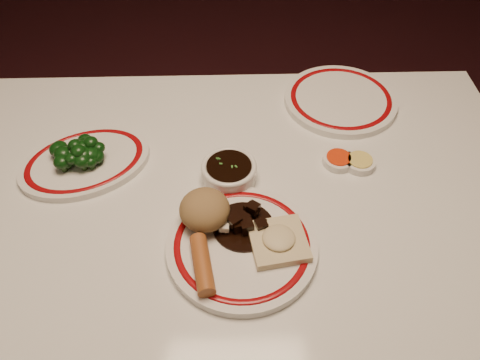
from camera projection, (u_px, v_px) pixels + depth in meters
name	position (u px, v px, depth m)	size (l,w,h in m)	color
dining_table	(235.00, 243.00, 0.94)	(1.20, 0.90, 0.75)	white
main_plate	(242.00, 246.00, 0.82)	(0.28, 0.28, 0.02)	white
rice_mound	(205.00, 210.00, 0.82)	(0.09, 0.09, 0.06)	olive
spring_roll	(202.00, 264.00, 0.77)	(0.03, 0.03, 0.11)	#A75B29
fried_wonton	(279.00, 240.00, 0.80)	(0.11, 0.11, 0.03)	beige
stirfry_heap	(242.00, 222.00, 0.83)	(0.11, 0.11, 0.03)	black
broccoli_plate	(85.00, 162.00, 0.96)	(0.32, 0.30, 0.02)	white
broccoli_pile	(80.00, 153.00, 0.93)	(0.11, 0.10, 0.05)	#23471C
soy_bowl	(229.00, 173.00, 0.92)	(0.11, 0.11, 0.04)	white
sweet_sour_dish	(338.00, 160.00, 0.96)	(0.06, 0.06, 0.02)	white
mustard_dish	(360.00, 162.00, 0.96)	(0.06, 0.06, 0.02)	white
far_plate	(340.00, 100.00, 1.10)	(0.31, 0.31, 0.02)	white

